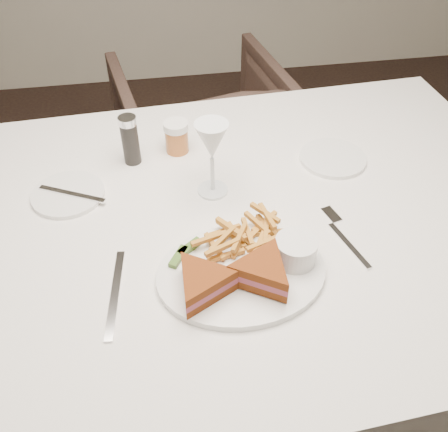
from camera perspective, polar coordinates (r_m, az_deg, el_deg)
table at (r=1.34m, az=-0.36°, el=-12.01°), size 1.51×1.05×0.75m
chair_far at (r=2.10m, az=-2.40°, el=9.77°), size 0.73×0.70×0.66m
table_setting at (r=0.98m, az=0.30°, el=-1.23°), size 0.78×0.59×0.18m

